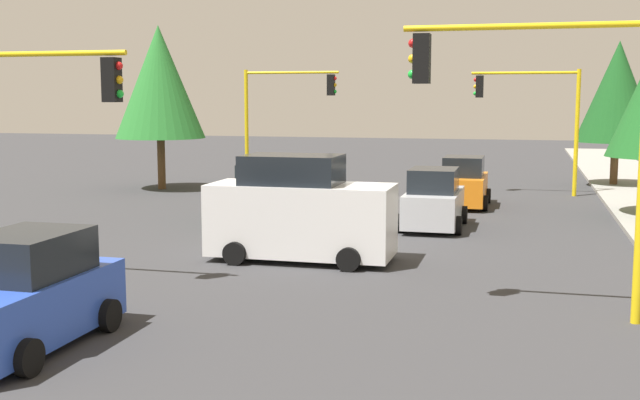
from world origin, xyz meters
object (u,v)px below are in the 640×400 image
car_green (264,195)px  tree_roadside_far (618,92)px  car_orange (464,184)px  traffic_signal_near_left (545,108)px  car_silver (434,201)px  car_blue (25,296)px  traffic_signal_near_right (21,117)px  tree_opposite_side (159,82)px  delivery_van_white (300,212)px  traffic_signal_far_right (283,104)px  traffic_signal_far_left (533,106)px

car_green → tree_roadside_far: bearing=136.9°
car_orange → traffic_signal_near_left: bearing=9.6°
car_silver → car_blue: same height
traffic_signal_near_right → car_orange: 18.03m
traffic_signal_near_right → tree_opposite_side: bearing=-163.4°
tree_opposite_side → delivery_van_white: tree_opposite_side is taller
delivery_van_white → car_blue: delivery_van_white is taller
car_green → car_blue: bearing=2.1°
tree_roadside_far → delivery_van_white: tree_roadside_far is taller
traffic_signal_near_left → delivery_van_white: (-4.00, -5.98, -2.77)m
traffic_signal_near_right → car_blue: size_ratio=1.36×
car_blue → delivery_van_white: bearing=162.6°
traffic_signal_far_right → car_green: bearing=13.4°
tree_roadside_far → traffic_signal_far_left: bearing=-43.8°
delivery_van_white → car_blue: (8.16, -2.55, -0.39)m
tree_opposite_side → car_silver: size_ratio=2.00×
traffic_signal_near_left → tree_opposite_side: size_ratio=0.76×
car_silver → car_orange: (-5.47, 0.55, -0.00)m
traffic_signal_near_right → delivery_van_white: size_ratio=1.12×
traffic_signal_far_right → traffic_signal_near_right: bearing=0.1°
tree_opposite_side → car_silver: bearing=59.5°
traffic_signal_far_right → delivery_van_white: bearing=18.7°
delivery_van_white → car_green: bearing=-153.7°
traffic_signal_near_left → car_green: (-10.26, -9.07, -3.16)m
traffic_signal_far_left → delivery_van_white: 17.26m
traffic_signal_far_right → car_silver: (9.98, 8.22, -3.03)m
car_green → traffic_signal_near_right: bearing=-12.6°
traffic_signal_far_right → car_blue: traffic_signal_far_right is taller
tree_opposite_side → car_green: (7.74, 7.64, -4.04)m
car_silver → car_orange: size_ratio=1.00×
traffic_signal_far_right → tree_roadside_far: size_ratio=0.81×
traffic_signal_far_left → car_orange: size_ratio=1.45×
traffic_signal_near_left → car_green: 14.05m
traffic_signal_far_right → tree_roadside_far: 15.70m
traffic_signal_far_right → car_blue: bearing=6.7°
tree_roadside_far → car_silver: bearing=-26.5°
delivery_van_white → traffic_signal_near_left: bearing=56.2°
traffic_signal_far_left → car_blue: size_ratio=1.38×
tree_roadside_far → car_blue: (28.16, -12.32, -3.60)m
traffic_signal_near_left → car_green: bearing=-138.5°
traffic_signal_near_left → car_blue: (4.16, -8.53, -3.16)m
traffic_signal_near_left → tree_roadside_far: 24.30m
tree_opposite_side → car_blue: size_ratio=1.91×
traffic_signal_near_left → car_orange: (-15.49, -2.61, -3.16)m
car_green → traffic_signal_near_left: bearing=41.5°
traffic_signal_near_left → traffic_signal_far_right: size_ratio=1.04×
traffic_signal_near_right → car_green: traffic_signal_near_right is taller
car_orange → delivery_van_white: bearing=-16.3°
traffic_signal_near_left → car_orange: traffic_signal_near_left is taller
traffic_signal_far_right → car_silver: bearing=39.5°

